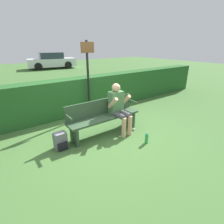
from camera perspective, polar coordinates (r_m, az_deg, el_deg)
The scene contains 9 objects.
ground_plane at distance 4.54m, azimuth -2.29°, elevation -6.99°, with size 40.00×40.00×0.00m, color #426B33.
hedge_back at distance 5.77m, azimuth -12.28°, elevation 5.00°, with size 12.00×0.54×1.15m.
park_bench at distance 4.38m, azimuth -2.82°, elevation -1.24°, with size 1.92×0.41×0.87m.
person_seated at distance 4.41m, azimuth 2.16°, elevation 1.98°, with size 0.49×0.62×1.25m.
backpack at distance 4.03m, azimuth -16.43°, elevation -9.08°, with size 0.27×0.26×0.37m.
water_bottle at distance 4.15m, azimuth 11.22°, elevation -8.44°, with size 0.08×0.08×0.26m.
signpost at distance 5.39m, azimuth -7.81°, elevation 12.33°, with size 0.42×0.09×2.26m.
parked_car at distance 17.51m, azimuth -19.07°, elevation 15.50°, with size 4.33×2.33×1.41m.
litter_crumple at distance 4.72m, azimuth 7.07°, elevation -5.59°, with size 0.06×0.06×0.06m.
Camera 1 is at (-2.22, -3.32, 2.17)m, focal length 28.00 mm.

